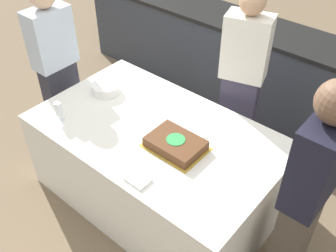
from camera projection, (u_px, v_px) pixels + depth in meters
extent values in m
plane|color=#7A664C|center=(158.00, 195.00, 3.33)|extent=(14.00, 14.00, 0.00)
cube|color=#333842|center=(262.00, 73.00, 4.01)|extent=(4.40, 0.55, 0.88)
cube|color=black|center=(270.00, 31.00, 3.71)|extent=(4.40, 0.58, 0.04)
cube|color=white|center=(157.00, 165.00, 3.10)|extent=(1.84, 1.11, 0.73)
cube|color=gold|center=(176.00, 147.00, 2.72)|extent=(0.42, 0.31, 0.00)
cube|color=#56331C|center=(176.00, 143.00, 2.70)|extent=(0.38, 0.27, 0.07)
cylinder|color=green|center=(176.00, 139.00, 2.67)|extent=(0.13, 0.13, 0.00)
cylinder|color=white|center=(106.00, 88.00, 3.21)|extent=(0.23, 0.23, 0.08)
cylinder|color=white|center=(61.00, 121.00, 2.95)|extent=(0.07, 0.07, 0.00)
cylinder|color=white|center=(60.00, 117.00, 2.93)|extent=(0.01, 0.01, 0.07)
cylinder|color=white|center=(58.00, 108.00, 2.87)|extent=(0.06, 0.06, 0.10)
cylinder|color=white|center=(204.00, 130.00, 2.86)|extent=(0.18, 0.18, 0.00)
cube|color=white|center=(138.00, 179.00, 2.48)|extent=(0.16, 0.12, 0.02)
cube|color=#383347|center=(236.00, 121.00, 3.38)|extent=(0.32, 0.24, 0.91)
cube|color=silver|center=(246.00, 47.00, 2.93)|extent=(0.39, 0.29, 0.51)
sphere|color=tan|center=(253.00, 2.00, 2.71)|extent=(0.19, 0.19, 0.19)
cube|color=#282833|center=(64.00, 104.00, 3.63)|extent=(0.16, 0.31, 0.84)
cube|color=silver|center=(51.00, 38.00, 3.20)|extent=(0.20, 0.36, 0.50)
cube|color=#4C4238|center=(291.00, 241.00, 2.49)|extent=(0.16, 0.33, 0.86)
cube|color=black|center=(318.00, 162.00, 2.04)|extent=(0.20, 0.38, 0.55)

